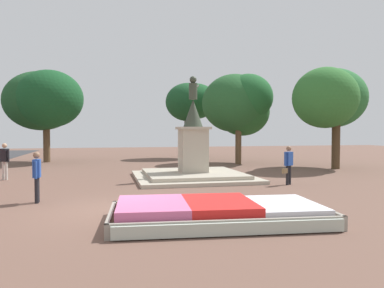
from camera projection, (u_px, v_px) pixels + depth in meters
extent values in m
plane|color=brown|center=(111.00, 210.00, 11.09)|extent=(83.45, 83.45, 0.00)
cube|color=#38281C|center=(219.00, 216.00, 9.70)|extent=(5.58, 2.95, 0.32)
cube|color=gray|center=(231.00, 228.00, 8.42)|extent=(5.57, 0.59, 0.36)
cube|color=gray|center=(210.00, 205.00, 10.98)|extent=(5.57, 0.59, 0.36)
cube|color=gray|center=(111.00, 218.00, 9.32)|extent=(0.33, 2.69, 0.36)
cube|color=gray|center=(319.00, 212.00, 10.08)|extent=(0.33, 2.69, 0.36)
cube|color=#D86699|center=(152.00, 207.00, 9.45)|extent=(1.92, 2.43, 0.23)
cube|color=red|center=(219.00, 205.00, 9.69)|extent=(1.92, 2.43, 0.23)
cube|color=white|center=(283.00, 205.00, 9.93)|extent=(1.92, 2.43, 0.14)
cube|color=#B2BCAD|center=(231.00, 228.00, 8.37)|extent=(5.30, 0.66, 0.29)
cube|color=#B2A793|center=(193.00, 177.00, 18.38)|extent=(5.61, 5.61, 0.17)
cube|color=#B0A691|center=(193.00, 174.00, 18.38)|extent=(4.58, 4.58, 0.17)
cube|color=#B2A893|center=(193.00, 151.00, 18.34)|extent=(1.27, 1.27, 2.09)
cube|color=#B2A893|center=(193.00, 128.00, 18.30)|extent=(1.50, 1.50, 0.12)
cone|color=#384233|center=(193.00, 113.00, 18.27)|extent=(0.96, 0.96, 1.35)
cylinder|color=#384233|center=(193.00, 91.00, 18.23)|extent=(0.41, 0.41, 0.78)
sphere|color=#384233|center=(193.00, 80.00, 18.21)|extent=(0.34, 0.34, 0.34)
cylinder|color=#384233|center=(196.00, 89.00, 18.45)|extent=(0.52, 0.58, 0.47)
cylinder|color=black|center=(290.00, 175.00, 16.39)|extent=(0.13, 0.13, 0.84)
cylinder|color=black|center=(287.00, 175.00, 16.26)|extent=(0.13, 0.13, 0.84)
cube|color=#264CA5|center=(289.00, 159.00, 16.30)|extent=(0.44, 0.39, 0.60)
cylinder|color=#264CA5|center=(292.00, 159.00, 16.47)|extent=(0.09, 0.09, 0.57)
cylinder|color=#264CA5|center=(286.00, 160.00, 16.13)|extent=(0.09, 0.09, 0.57)
sphere|color=#8C664C|center=(289.00, 149.00, 16.28)|extent=(0.22, 0.22, 0.22)
cube|color=olive|center=(285.00, 171.00, 16.11)|extent=(0.30, 0.25, 0.22)
cylinder|color=beige|center=(6.00, 171.00, 17.88)|extent=(0.13, 0.13, 0.88)
cylinder|color=beige|center=(4.00, 171.00, 17.95)|extent=(0.13, 0.13, 0.88)
cube|color=black|center=(5.00, 155.00, 17.89)|extent=(0.44, 0.40, 0.62)
cylinder|color=black|center=(8.00, 156.00, 17.80)|extent=(0.09, 0.09, 0.59)
cylinder|color=black|center=(1.00, 156.00, 17.98)|extent=(0.09, 0.09, 0.59)
sphere|color=tan|center=(4.00, 146.00, 17.87)|extent=(0.23, 0.23, 0.23)
cylinder|color=black|center=(37.00, 190.00, 12.31)|extent=(0.13, 0.13, 0.84)
cylinder|color=black|center=(37.00, 191.00, 12.14)|extent=(0.13, 0.13, 0.84)
cube|color=#264CA5|center=(37.00, 168.00, 12.20)|extent=(0.23, 0.39, 0.59)
cylinder|color=#264CA5|center=(38.00, 169.00, 12.43)|extent=(0.09, 0.09, 0.56)
cylinder|color=#264CA5|center=(36.00, 170.00, 11.97)|extent=(0.09, 0.09, 0.56)
sphere|color=#8C664C|center=(37.00, 155.00, 12.19)|extent=(0.22, 0.22, 0.22)
cylinder|color=#4C3823|center=(187.00, 140.00, 31.58)|extent=(0.49, 0.49, 3.17)
ellipsoid|color=#1B4B26|center=(187.00, 102.00, 31.94)|extent=(3.74, 3.84, 3.25)
ellipsoid|color=#1A4D25|center=(195.00, 101.00, 32.14)|extent=(4.01, 4.16, 3.06)
cylinder|color=#4C3823|center=(336.00, 144.00, 23.06)|extent=(0.50, 0.50, 3.12)
ellipsoid|color=#316E2F|center=(325.00, 98.00, 22.58)|extent=(3.88, 4.00, 3.68)
ellipsoid|color=#2B6A34|center=(332.00, 98.00, 23.86)|extent=(4.18, 4.55, 3.77)
cylinder|color=brown|center=(47.00, 143.00, 27.96)|extent=(0.50, 0.50, 2.88)
ellipsoid|color=#174B24|center=(49.00, 99.00, 26.92)|extent=(4.78, 4.52, 4.15)
ellipsoid|color=#1C4823|center=(41.00, 101.00, 27.83)|extent=(5.37, 5.33, 4.38)
ellipsoid|color=#184927|center=(41.00, 96.00, 28.18)|extent=(4.10, 4.38, 3.08)
cylinder|color=brown|center=(238.00, 147.00, 26.39)|extent=(0.43, 0.43, 2.38)
ellipsoid|color=#245A28|center=(243.00, 111.00, 27.23)|extent=(3.86, 3.97, 3.53)
ellipsoid|color=#25592B|center=(234.00, 103.00, 27.00)|extent=(4.64, 4.86, 4.18)
ellipsoid|color=#205B2A|center=(248.00, 97.00, 26.42)|extent=(3.52, 3.56, 3.31)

